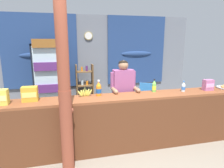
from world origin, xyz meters
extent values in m
plane|color=gray|center=(0.00, 1.16, 0.00)|extent=(7.70, 7.70, 0.00)
cube|color=slate|center=(0.00, 2.97, 1.32)|extent=(5.73, 0.12, 2.64)
cube|color=navy|center=(-1.53, 2.88, 1.64)|extent=(1.97, 0.04, 1.99)
ellipsoid|color=navy|center=(-1.53, 2.86, 1.54)|extent=(1.09, 0.10, 0.16)
cube|color=navy|center=(1.22, 2.88, 1.64)|extent=(1.77, 0.04, 1.99)
ellipsoid|color=navy|center=(1.22, 2.86, 1.54)|extent=(0.98, 0.10, 0.16)
cylinder|color=tan|center=(-0.22, 2.89, 2.06)|extent=(0.23, 0.03, 0.23)
cylinder|color=white|center=(-0.22, 2.87, 2.06)|extent=(0.20, 0.01, 0.20)
cube|color=beige|center=(-1.14, 2.89, 1.47)|extent=(0.24, 0.02, 0.18)
cube|color=brown|center=(0.10, 0.41, 0.96)|extent=(4.62, 0.49, 0.04)
cube|color=brown|center=(0.10, 0.19, 0.47)|extent=(4.62, 0.04, 0.94)
cylinder|color=brown|center=(-0.92, 0.02, 0.62)|extent=(0.18, 0.18, 1.24)
cylinder|color=brown|center=(-0.92, 0.02, 1.86)|extent=(0.17, 0.17, 1.24)
ellipsoid|color=brown|center=(-0.84, 0.02, 0.93)|extent=(0.06, 0.05, 0.08)
cube|color=black|center=(-1.34, 2.71, 0.93)|extent=(0.67, 0.04, 1.86)
cube|color=black|center=(-1.65, 2.42, 0.93)|extent=(0.04, 0.62, 1.86)
cube|color=black|center=(-1.03, 2.42, 0.93)|extent=(0.04, 0.62, 1.86)
cube|color=black|center=(-1.34, 2.42, 1.84)|extent=(0.67, 0.62, 0.04)
cube|color=black|center=(-1.34, 2.42, 0.04)|extent=(0.67, 0.62, 0.08)
cube|color=silver|center=(-1.34, 2.12, 0.98)|extent=(0.61, 0.02, 1.70)
cylinder|color=#B7B7BC|center=(-1.07, 2.09, 0.93)|extent=(0.02, 0.02, 0.40)
cube|color=silver|center=(-1.34, 2.42, 0.69)|extent=(0.59, 0.54, 0.02)
cube|color=#56286B|center=(-1.34, 2.29, 0.80)|extent=(0.55, 0.50, 0.20)
cube|color=silver|center=(-1.34, 2.42, 1.22)|extent=(0.59, 0.54, 0.02)
cube|color=#56286B|center=(-1.34, 2.29, 1.33)|extent=(0.55, 0.50, 0.20)
cube|color=silver|center=(-1.34, 2.42, 1.76)|extent=(0.59, 0.54, 0.02)
cube|color=brown|center=(-1.34, 2.29, 1.87)|extent=(0.55, 0.50, 0.20)
cube|color=brown|center=(-0.61, 2.59, 0.65)|extent=(0.04, 0.28, 1.29)
cube|color=brown|center=(-0.17, 2.59, 0.65)|extent=(0.04, 0.28, 1.29)
cube|color=brown|center=(-0.39, 2.59, 1.10)|extent=(0.44, 0.28, 0.02)
cylinder|color=orange|center=(-0.46, 2.59, 1.17)|extent=(0.05, 0.05, 0.12)
cylinder|color=#56286B|center=(-0.33, 2.59, 1.18)|extent=(0.06, 0.06, 0.14)
cube|color=brown|center=(-0.39, 2.59, 0.71)|extent=(0.44, 0.28, 0.02)
cylinder|color=silver|center=(-0.46, 2.59, 0.80)|extent=(0.06, 0.06, 0.15)
cylinder|color=orange|center=(-0.33, 2.59, 0.78)|extent=(0.07, 0.07, 0.11)
cube|color=brown|center=(-0.39, 2.59, 0.32)|extent=(0.44, 0.28, 0.02)
cylinder|color=#56286B|center=(-0.46, 2.59, 0.39)|extent=(0.07, 0.07, 0.10)
cylinder|color=silver|center=(-0.33, 2.59, 0.40)|extent=(0.06, 0.06, 0.13)
cube|color=#3884D6|center=(1.24, 1.99, 0.44)|extent=(0.59, 0.59, 0.04)
cube|color=#3884D6|center=(1.15, 1.81, 0.66)|extent=(0.39, 0.22, 0.40)
cylinder|color=#3884D6|center=(1.50, 2.08, 0.22)|extent=(0.04, 0.04, 0.44)
cylinder|color=#3884D6|center=(1.16, 2.25, 0.22)|extent=(0.04, 0.04, 0.44)
cylinder|color=#3884D6|center=(1.33, 1.74, 0.22)|extent=(0.04, 0.04, 0.44)
cylinder|color=#3884D6|center=(0.99, 1.91, 0.22)|extent=(0.04, 0.04, 0.44)
cube|color=#3884D6|center=(1.42, 1.90, 0.56)|extent=(0.21, 0.37, 0.03)
cube|color=#3884D6|center=(1.06, 2.08, 0.56)|extent=(0.21, 0.37, 0.03)
cylinder|color=#28282D|center=(0.10, 0.83, 0.44)|extent=(0.11, 0.11, 0.87)
cylinder|color=#28282D|center=(0.27, 0.83, 0.44)|extent=(0.11, 0.11, 0.87)
cube|color=#934C7F|center=(0.19, 0.83, 1.13)|extent=(0.40, 0.20, 0.51)
sphere|color=#997051|center=(0.19, 0.83, 1.47)|extent=(0.19, 0.19, 0.19)
ellipsoid|color=black|center=(0.19, 0.84, 1.51)|extent=(0.18, 0.18, 0.10)
cylinder|color=#934C7F|center=(-0.03, 0.83, 1.18)|extent=(0.08, 0.08, 0.32)
cylinder|color=#997051|center=(-0.03, 0.68, 1.02)|extent=(0.07, 0.26, 0.07)
sphere|color=#997051|center=(-0.03, 0.55, 1.02)|extent=(0.08, 0.08, 0.08)
cylinder|color=#934C7F|center=(0.40, 0.83, 1.18)|extent=(0.08, 0.08, 0.32)
cylinder|color=#997051|center=(0.40, 0.68, 1.02)|extent=(0.07, 0.26, 0.07)
sphere|color=#997051|center=(0.40, 0.55, 1.02)|extent=(0.08, 0.08, 0.08)
cylinder|color=orange|center=(-0.35, 0.53, 1.07)|extent=(0.09, 0.09, 0.17)
cone|color=orange|center=(-0.35, 0.53, 1.19)|extent=(0.09, 0.09, 0.08)
cylinder|color=white|center=(-0.35, 0.53, 1.25)|extent=(0.04, 0.04, 0.03)
cylinder|color=#194C99|center=(-0.35, 0.53, 1.07)|extent=(0.10, 0.10, 0.08)
cylinder|color=silver|center=(1.26, 0.44, 1.05)|extent=(0.07, 0.07, 0.13)
cone|color=silver|center=(1.26, 0.44, 1.14)|extent=(0.07, 0.07, 0.06)
cylinder|color=blue|center=(1.26, 0.44, 1.18)|extent=(0.03, 0.03, 0.02)
cylinder|color=blue|center=(1.26, 0.44, 1.05)|extent=(0.07, 0.07, 0.06)
cylinder|color=#75C64C|center=(0.71, 0.54, 1.06)|extent=(0.07, 0.07, 0.15)
cone|color=#75C64C|center=(0.71, 0.54, 1.17)|extent=(0.07, 0.07, 0.07)
cylinder|color=black|center=(0.71, 0.54, 1.22)|extent=(0.03, 0.03, 0.02)
cylinder|color=yellow|center=(0.71, 0.54, 1.06)|extent=(0.08, 0.08, 0.07)
cube|color=gold|center=(-1.47, 0.48, 1.10)|extent=(0.24, 0.15, 0.23)
cube|color=#FFE26D|center=(-1.47, 0.40, 1.10)|extent=(0.21, 0.00, 0.08)
cube|color=#B76699|center=(1.78, 0.41, 1.09)|extent=(0.19, 0.12, 0.21)
cube|color=#F7A5D8|center=(1.78, 0.35, 1.09)|extent=(0.17, 0.00, 0.07)
cube|color=#EAD14C|center=(-1.86, 0.39, 1.10)|extent=(0.21, 0.14, 0.23)
ellipsoid|color=#C68947|center=(2.20, 0.49, 1.02)|extent=(0.08, 0.06, 0.04)
ellipsoid|color=#B2753D|center=(2.15, 0.40, 1.02)|extent=(0.10, 0.06, 0.04)
ellipsoid|color=#CCC14C|center=(-0.68, 0.53, 1.04)|extent=(0.09, 0.03, 0.12)
ellipsoid|color=#CCC14C|center=(-0.64, 0.55, 1.04)|extent=(0.07, 0.04, 0.13)
ellipsoid|color=#CCC14C|center=(-0.61, 0.54, 1.04)|extent=(0.05, 0.04, 0.14)
ellipsoid|color=#CCC14C|center=(-0.57, 0.56, 1.04)|extent=(0.05, 0.04, 0.13)
ellipsoid|color=#CCC14C|center=(-0.54, 0.55, 1.04)|extent=(0.08, 0.04, 0.14)
ellipsoid|color=#CCC14C|center=(-0.50, 0.54, 1.04)|extent=(0.09, 0.03, 0.13)
cylinder|color=olive|center=(-0.59, 0.55, 1.11)|extent=(0.02, 0.02, 0.05)
camera|label=1|loc=(-0.89, -2.71, 1.92)|focal=31.05mm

